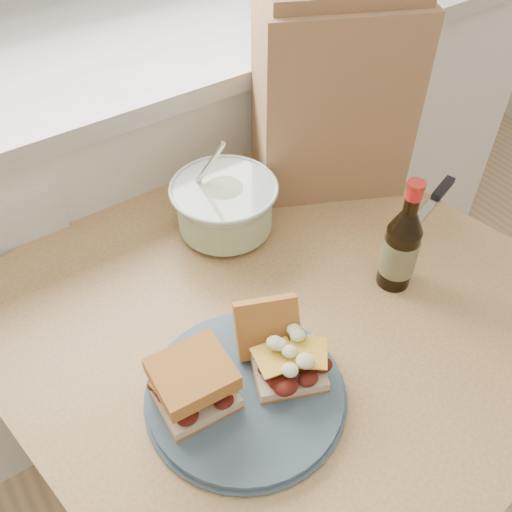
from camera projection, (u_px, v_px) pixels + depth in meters
cabinet_run at (128, 203)px, 1.57m from camera, size 2.50×0.64×0.94m
dining_table at (278, 343)px, 1.05m from camera, size 1.01×1.01×0.73m
plate at (245, 393)px, 0.84m from camera, size 0.29×0.29×0.02m
sandwich_left at (193, 384)px, 0.80m from camera, size 0.11×0.10×0.08m
sandwich_right at (281, 350)px, 0.85m from camera, size 0.13×0.17×0.09m
coleslaw_bowl at (225, 209)px, 1.07m from camera, size 0.20×0.20×0.20m
beer_bottle at (401, 247)px, 0.95m from camera, size 0.06×0.06×0.22m
knife at (438, 194)px, 1.17m from camera, size 0.19×0.08×0.01m
paper_bag at (332, 95)px, 1.10m from camera, size 0.34×0.30×0.38m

